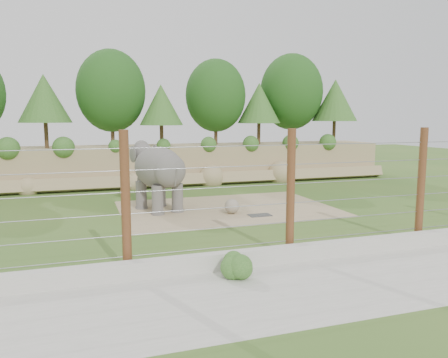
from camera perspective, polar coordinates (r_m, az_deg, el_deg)
name	(u,v)px	position (r m, az deg, el deg)	size (l,w,h in m)	color
ground	(239,224)	(18.07, 2.02, -5.86)	(90.00, 90.00, 0.00)	#3D6725
back_embankment	(182,124)	(29.89, -5.46, 7.21)	(30.00, 5.52, 8.77)	tan
dirt_patch	(227,209)	(20.99, 0.43, -3.89)	(10.00, 7.00, 0.02)	tan
drain_grate	(260,215)	(19.54, 4.70, -4.73)	(1.00, 0.60, 0.03)	#262628
elephant	(159,177)	(20.58, -8.53, 0.21)	(1.67, 3.89, 3.15)	#55514C
stone_ball	(232,206)	(19.84, 1.04, -3.57)	(0.66, 0.66, 0.66)	gray
retaining_wall	(297,253)	(13.60, 9.51, -9.50)	(26.00, 0.35, 0.50)	#B5B3A7
walkway	(333,284)	(12.06, 14.05, -13.17)	(26.00, 4.00, 0.01)	#B5B3A7
barrier_fence	(291,193)	(13.63, 8.69, -1.88)	(20.26, 0.26, 4.00)	brown
walkway_shrub	(237,266)	(12.00, 1.71, -11.24)	(0.70, 0.70, 0.70)	#2D621F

